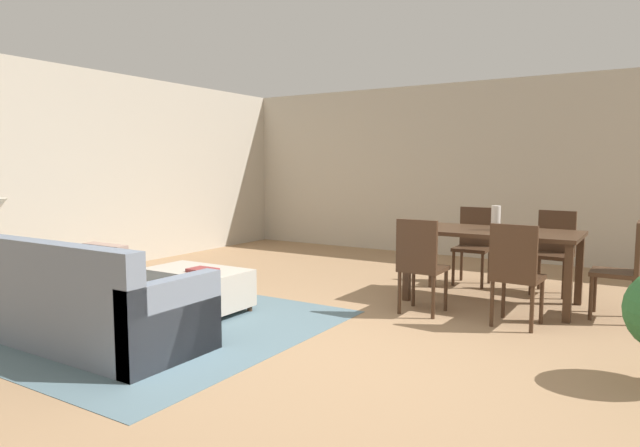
{
  "coord_description": "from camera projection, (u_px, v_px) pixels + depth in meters",
  "views": [
    {
      "loc": [
        2.09,
        -3.51,
        1.42
      ],
      "look_at": [
        -0.84,
        1.2,
        0.84
      ],
      "focal_mm": 30.99,
      "sensor_mm": 36.0,
      "label": 1
    }
  ],
  "objects": [
    {
      "name": "dining_chair_far_left",
      "position": [
        474.0,
        241.0,
        6.65
      ],
      "size": [
        0.41,
        0.41,
        0.92
      ],
      "color": "#422B1C",
      "rests_on": "ground_plane"
    },
    {
      "name": "dining_table",
      "position": [
        493.0,
        239.0,
        5.69
      ],
      "size": [
        1.69,
        0.89,
        0.76
      ],
      "color": "#422B1C",
      "rests_on": "ground_plane"
    },
    {
      "name": "wall_back",
      "position": [
        501.0,
        171.0,
        8.3
      ],
      "size": [
        9.0,
        0.12,
        2.7
      ],
      "primitive_type": "cube",
      "color": "#BCB2A0",
      "rests_on": "ground_plane"
    },
    {
      "name": "dining_chair_near_right",
      "position": [
        516.0,
        269.0,
        4.82
      ],
      "size": [
        0.42,
        0.42,
        0.92
      ],
      "color": "#422B1C",
      "rests_on": "ground_plane"
    },
    {
      "name": "book_on_ottoman",
      "position": [
        203.0,
        270.0,
        5.26
      ],
      "size": [
        0.26,
        0.2,
        0.03
      ],
      "primitive_type": "cube",
      "rotation": [
        0.0,
        0.0,
        -0.0
      ],
      "color": "maroon",
      "rests_on": "ottoman_table"
    },
    {
      "name": "wall_left",
      "position": [
        41.0,
        171.0,
        6.87
      ],
      "size": [
        0.12,
        11.0,
        2.7
      ],
      "primitive_type": "cube",
      "color": "#BCB2A0",
      "rests_on": "ground_plane"
    },
    {
      "name": "dining_chair_head_east",
      "position": [
        625.0,
        264.0,
        5.06
      ],
      "size": [
        0.4,
        0.4,
        0.92
      ],
      "color": "#422B1C",
      "rests_on": "ground_plane"
    },
    {
      "name": "ground_plane",
      "position": [
        331.0,
        352.0,
        4.22
      ],
      "size": [
        10.8,
        10.8,
        0.0
      ],
      "primitive_type": "plane",
      "color": "#9E7A56"
    },
    {
      "name": "dining_chair_near_left",
      "position": [
        420.0,
        261.0,
        5.25
      ],
      "size": [
        0.4,
        0.4,
        0.92
      ],
      "color": "#422B1C",
      "rests_on": "ground_plane"
    },
    {
      "name": "couch",
      "position": [
        76.0,
        306.0,
        4.46
      ],
      "size": [
        2.25,
        0.88,
        0.86
      ],
      "color": "slate",
      "rests_on": "ground_plane"
    },
    {
      "name": "dining_chair_far_right",
      "position": [
        554.0,
        247.0,
        6.15
      ],
      "size": [
        0.43,
        0.43,
        0.92
      ],
      "color": "#422B1C",
      "rests_on": "ground_plane"
    },
    {
      "name": "area_rug",
      "position": [
        146.0,
        323.0,
        4.99
      ],
      "size": [
        3.0,
        2.8,
        0.01
      ],
      "primitive_type": "cube",
      "color": "slate",
      "rests_on": "ground_plane"
    },
    {
      "name": "ottoman_table",
      "position": [
        198.0,
        287.0,
        5.42
      ],
      "size": [
        1.01,
        0.58,
        0.41
      ],
      "color": "#B7AD9E",
      "rests_on": "ground_plane"
    },
    {
      "name": "vase_centerpiece",
      "position": [
        496.0,
        218.0,
        5.67
      ],
      "size": [
        0.09,
        0.09,
        0.25
      ],
      "primitive_type": "cylinder",
      "color": "silver",
      "rests_on": "dining_table"
    }
  ]
}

